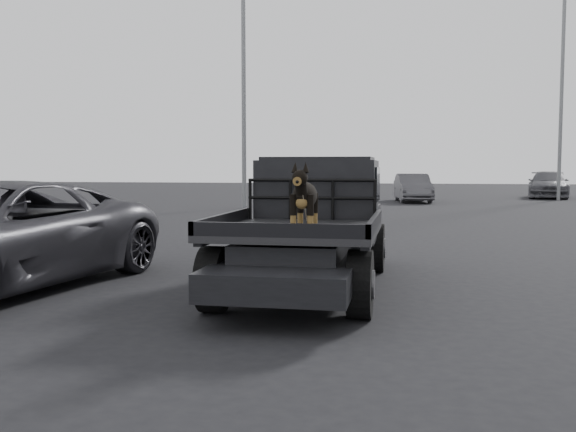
% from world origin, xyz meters
% --- Properties ---
extents(ground, '(120.00, 120.00, 0.00)m').
position_xyz_m(ground, '(0.00, 0.00, 0.00)').
color(ground, black).
rests_on(ground, ground).
extents(flatbed_ute, '(2.00, 5.40, 0.92)m').
position_xyz_m(flatbed_ute, '(-0.18, 2.38, 0.46)').
color(flatbed_ute, black).
rests_on(flatbed_ute, ground).
extents(ute_cab, '(1.72, 1.30, 0.88)m').
position_xyz_m(ute_cab, '(-0.18, 3.33, 1.36)').
color(ute_cab, black).
rests_on(ute_cab, flatbed_ute).
extents(headache_rack, '(1.80, 0.08, 0.55)m').
position_xyz_m(headache_rack, '(-0.18, 2.58, 1.20)').
color(headache_rack, black).
rests_on(headache_rack, flatbed_ute).
extents(dog, '(0.32, 0.60, 0.74)m').
position_xyz_m(dog, '(0.07, 0.50, 1.29)').
color(dog, black).
rests_on(dog, flatbed_ute).
extents(distant_car_a, '(1.94, 4.23, 1.34)m').
position_xyz_m(distant_car_a, '(1.32, 24.82, 0.67)').
color(distant_car_a, '#454449').
rests_on(distant_car_a, ground).
extents(distant_car_b, '(2.80, 5.17, 1.42)m').
position_xyz_m(distant_car_b, '(8.48, 30.26, 0.71)').
color(distant_car_b, '#49494E').
rests_on(distant_car_b, ground).
extents(floodlight_near, '(1.08, 0.28, 14.89)m').
position_xyz_m(floodlight_near, '(-5.41, 18.86, 8.05)').
color(floodlight_near, slate).
rests_on(floodlight_near, ground).
extents(floodlight_mid, '(1.08, 0.28, 14.39)m').
position_xyz_m(floodlight_mid, '(8.49, 27.80, 7.80)').
color(floodlight_mid, slate).
rests_on(floodlight_mid, ground).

